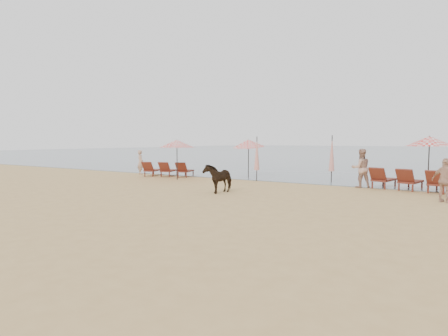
% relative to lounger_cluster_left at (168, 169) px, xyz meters
% --- Properties ---
extents(ground, '(120.00, 120.00, 0.00)m').
position_rel_lounger_cluster_left_xyz_m(ground, '(7.01, -9.25, -0.46)').
color(ground, tan).
rests_on(ground, ground).
extents(sea, '(160.00, 140.00, 0.06)m').
position_rel_lounger_cluster_left_xyz_m(sea, '(7.01, 70.75, -0.46)').
color(sea, '#51606B').
rests_on(sea, ground).
extents(lounger_cluster_left, '(3.39, 2.59, 0.66)m').
position_rel_lounger_cluster_left_xyz_m(lounger_cluster_left, '(0.00, 0.00, 0.00)').
color(lounger_cluster_left, maroon).
rests_on(lounger_cluster_left, ground).
extents(lounger_cluster_right, '(3.54, 2.50, 0.71)m').
position_rel_lounger_cluster_left_xyz_m(lounger_cluster_right, '(14.11, 0.85, 0.04)').
color(lounger_cluster_right, maroon).
rests_on(lounger_cluster_right, ground).
extents(umbrella_open_left_a, '(2.11, 2.11, 2.40)m').
position_rel_lounger_cluster_left_xyz_m(umbrella_open_left_a, '(1.78, -1.21, 1.70)').
color(umbrella_open_left_a, black).
rests_on(umbrella_open_left_a, ground).
extents(umbrella_open_left_b, '(1.97, 2.01, 2.51)m').
position_rel_lounger_cluster_left_xyz_m(umbrella_open_left_b, '(4.93, 1.93, 1.72)').
color(umbrella_open_left_b, black).
rests_on(umbrella_open_left_b, ground).
extents(umbrella_open_right, '(2.11, 2.11, 2.57)m').
position_rel_lounger_cluster_left_xyz_m(umbrella_open_right, '(14.85, 1.58, 1.86)').
color(umbrella_open_right, black).
rests_on(umbrella_open_right, ground).
extents(umbrella_closed_left, '(0.31, 0.31, 2.58)m').
position_rel_lounger_cluster_left_xyz_m(umbrella_closed_left, '(6.13, 0.72, 1.13)').
color(umbrella_closed_left, black).
rests_on(umbrella_closed_left, ground).
extents(umbrella_closed_right, '(0.32, 0.32, 2.64)m').
position_rel_lounger_cluster_left_xyz_m(umbrella_closed_right, '(10.08, 2.12, 1.17)').
color(umbrella_closed_right, black).
rests_on(umbrella_closed_right, ground).
extents(cow, '(0.77, 1.58, 1.32)m').
position_rel_lounger_cluster_left_xyz_m(cow, '(6.87, -4.49, 0.20)').
color(cow, black).
rests_on(cow, ground).
extents(beachgoer_left, '(0.73, 0.63, 1.68)m').
position_rel_lounger_cluster_left_xyz_m(beachgoer_left, '(-2.61, 0.17, 0.38)').
color(beachgoer_left, tan).
rests_on(beachgoer_left, ground).
extents(beachgoer_right_a, '(1.19, 1.12, 1.94)m').
position_rel_lounger_cluster_left_xyz_m(beachgoer_right_a, '(11.94, 0.75, 0.51)').
color(beachgoer_right_a, tan).
rests_on(beachgoer_right_a, ground).
extents(beachgoer_right_b, '(1.07, 0.76, 1.69)m').
position_rel_lounger_cluster_left_xyz_m(beachgoer_right_b, '(15.66, -2.24, 0.39)').
color(beachgoer_right_b, tan).
rests_on(beachgoer_right_b, ground).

